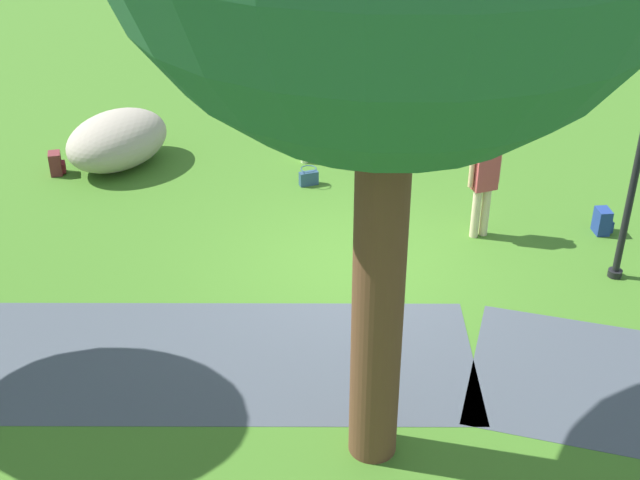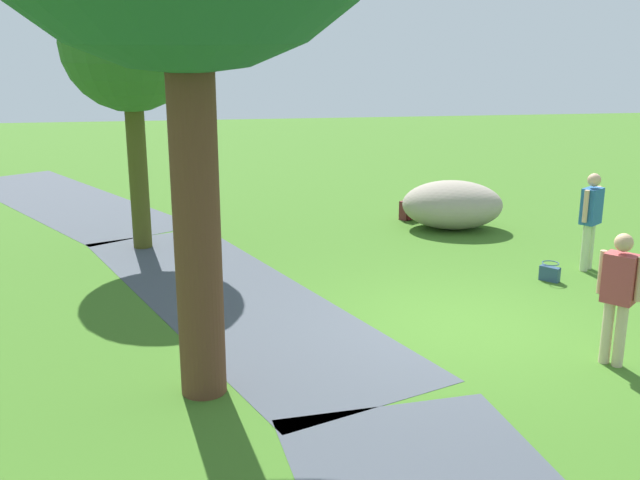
% 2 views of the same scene
% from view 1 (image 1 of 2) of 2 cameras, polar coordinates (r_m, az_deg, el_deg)
% --- Properties ---
extents(ground_plane, '(48.00, 48.00, 0.00)m').
position_cam_1_polar(ground_plane, '(12.31, 2.57, -1.79)').
color(ground_plane, '#3B6920').
extents(footpath_segment_mid, '(8.30, 5.29, 0.01)m').
position_cam_1_polar(footpath_segment_mid, '(10.77, -11.47, -7.76)').
color(footpath_segment_mid, '#3F454E').
rests_on(footpath_segment_mid, ground).
extents(lawn_boulder, '(1.76, 2.24, 0.97)m').
position_cam_1_polar(lawn_boulder, '(15.51, -13.36, 6.51)').
color(lawn_boulder, gray).
rests_on(lawn_boulder, ground).
extents(woman_with_handbag, '(0.41, 0.43, 1.65)m').
position_cam_1_polar(woman_with_handbag, '(15.10, -1.16, 8.62)').
color(woman_with_handbag, beige).
rests_on(woman_with_handbag, ground).
extents(man_near_boulder, '(0.43, 0.42, 1.66)m').
position_cam_1_polar(man_near_boulder, '(12.86, 10.89, 4.02)').
color(man_near_boulder, beige).
rests_on(man_near_boulder, ground).
extents(handbag_on_grass, '(0.38, 0.38, 0.31)m').
position_cam_1_polar(handbag_on_grass, '(14.53, -0.76, 4.21)').
color(handbag_on_grass, navy).
rests_on(handbag_on_grass, ground).
extents(backpack_by_boulder, '(0.35, 0.35, 0.40)m').
position_cam_1_polar(backpack_by_boulder, '(15.59, -17.19, 4.89)').
color(backpack_by_boulder, maroon).
rests_on(backpack_by_boulder, ground).
extents(spare_backpack_on_lawn, '(0.34, 0.34, 0.40)m').
position_cam_1_polar(spare_backpack_on_lawn, '(13.75, 18.34, 1.18)').
color(spare_backpack_on_lawn, navy).
rests_on(spare_backpack_on_lawn, ground).
extents(frisbee_on_grass, '(0.27, 0.27, 0.02)m').
position_cam_1_polar(frisbee_on_grass, '(15.86, 0.55, 6.01)').
color(frisbee_on_grass, yellow).
rests_on(frisbee_on_grass, ground).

